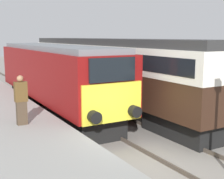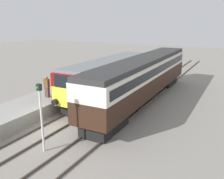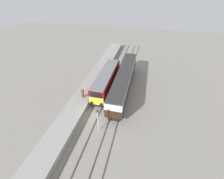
# 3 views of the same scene
# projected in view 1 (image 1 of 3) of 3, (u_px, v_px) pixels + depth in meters

# --- Properties ---
(ground_plane) EXTENTS (120.00, 120.00, 0.00)m
(ground_plane) POSITION_uv_depth(u_px,v_px,m) (137.00, 163.00, 10.33)
(ground_plane) COLOR gray
(rails_near_track) EXTENTS (1.51, 60.00, 0.14)m
(rails_near_track) POSITION_uv_depth(u_px,v_px,m) (77.00, 125.00, 14.60)
(rails_near_track) COLOR #4C4238
(rails_near_track) RESTS_ON ground_plane
(rails_far_track) EXTENTS (1.50, 60.00, 0.14)m
(rails_far_track) POSITION_uv_depth(u_px,v_px,m) (137.00, 116.00, 16.26)
(rails_far_track) COLOR #4C4238
(rails_far_track) RESTS_ON ground_plane
(locomotive) EXTENTS (2.70, 13.30, 3.69)m
(locomotive) POSITION_uv_depth(u_px,v_px,m) (54.00, 75.00, 16.93)
(locomotive) COLOR black
(locomotive) RESTS_ON ground_plane
(passenger_carriage) EXTENTS (2.75, 18.57, 4.01)m
(passenger_carriage) POSITION_uv_depth(u_px,v_px,m) (105.00, 65.00, 18.90)
(passenger_carriage) COLOR black
(passenger_carriage) RESTS_ON ground_plane
(person_on_platform) EXTENTS (0.44, 0.26, 1.80)m
(person_on_platform) POSITION_uv_depth(u_px,v_px,m) (21.00, 100.00, 11.15)
(person_on_platform) COLOR #473828
(person_on_platform) RESTS_ON platform_left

